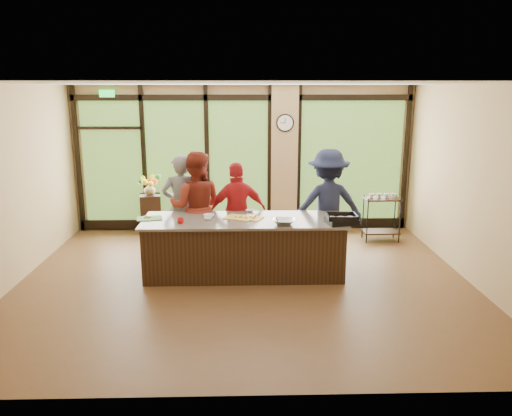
{
  "coord_description": "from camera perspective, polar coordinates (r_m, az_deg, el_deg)",
  "views": [
    {
      "loc": [
        -0.02,
        -7.32,
        2.94
      ],
      "look_at": [
        0.19,
        0.4,
        1.08
      ],
      "focal_mm": 35.0,
      "sensor_mm": 36.0,
      "label": 1
    }
  ],
  "objects": [
    {
      "name": "cook_midleft",
      "position": [
        8.59,
        -6.86,
        0.11
      ],
      "size": [
        0.97,
        0.78,
        1.91
      ],
      "primitive_type": "imported",
      "rotation": [
        0.0,
        0.0,
        3.08
      ],
      "color": "maroon",
      "rests_on": "floor"
    },
    {
      "name": "back_wall",
      "position": [
        10.42,
        -1.46,
        5.63
      ],
      "size": [
        7.0,
        0.0,
        7.0
      ],
      "primitive_type": "plane",
      "rotation": [
        1.57,
        0.0,
        0.0
      ],
      "color": "tan",
      "rests_on": "floor"
    },
    {
      "name": "left_wall",
      "position": [
        8.24,
        -26.57,
        2.06
      ],
      "size": [
        0.0,
        6.0,
        6.0
      ],
      "primitive_type": "plane",
      "rotation": [
        1.57,
        0.0,
        1.57
      ],
      "color": "tan",
      "rests_on": "floor"
    },
    {
      "name": "prep_bowl_near",
      "position": [
        8.02,
        -5.44,
        -0.89
      ],
      "size": [
        0.19,
        0.19,
        0.05
      ],
      "primitive_type": "imported",
      "rotation": [
        0.0,
        0.0,
        0.11
      ],
      "color": "white",
      "rests_on": "countertop"
    },
    {
      "name": "wall_clock",
      "position": [
        10.25,
        3.34,
        9.69
      ],
      "size": [
        0.36,
        0.04,
        0.36
      ],
      "color": "black",
      "rests_on": "window_wall"
    },
    {
      "name": "flower_vase",
      "position": [
        10.34,
        -12.07,
        2.16
      ],
      "size": [
        0.31,
        0.31,
        0.24
      ],
      "primitive_type": "imported",
      "rotation": [
        0.0,
        0.0,
        -0.41
      ],
      "color": "olive",
      "rests_on": "flower_stand"
    },
    {
      "name": "right_wall",
      "position": [
        8.25,
        23.72,
        2.36
      ],
      "size": [
        0.0,
        6.0,
        6.0
      ],
      "primitive_type": "plane",
      "rotation": [
        1.57,
        0.0,
        -1.57
      ],
      "color": "tan",
      "rests_on": "floor"
    },
    {
      "name": "window_wall",
      "position": [
        10.4,
        -0.55,
        5.02
      ],
      "size": [
        6.9,
        0.12,
        3.0
      ],
      "color": "tan",
      "rests_on": "floor"
    },
    {
      "name": "cutting_board_right",
      "position": [
        7.96,
        -1.94,
        -1.09
      ],
      "size": [
        0.53,
        0.47,
        0.01
      ],
      "primitive_type": "cube",
      "rotation": [
        0.0,
        0.0,
        -0.41
      ],
      "color": "gold",
      "rests_on": "countertop"
    },
    {
      "name": "red_ramekin",
      "position": [
        7.71,
        -8.63,
        -1.46
      ],
      "size": [
        0.12,
        0.12,
        0.08
      ],
      "primitive_type": "imported",
      "rotation": [
        0.0,
        0.0,
        -0.21
      ],
      "color": "red",
      "rests_on": "countertop"
    },
    {
      "name": "floor",
      "position": [
        7.89,
        -1.34,
        -8.31
      ],
      "size": [
        7.0,
        7.0,
        0.0
      ],
      "primitive_type": "plane",
      "color": "brown",
      "rests_on": "ground"
    },
    {
      "name": "roasting_pan",
      "position": [
        7.73,
        9.75,
        -1.48
      ],
      "size": [
        0.51,
        0.44,
        0.08
      ],
      "primitive_type": "cube",
      "rotation": [
        0.0,
        0.0,
        0.22
      ],
      "color": "black",
      "rests_on": "countertop"
    },
    {
      "name": "ceiling",
      "position": [
        7.32,
        -1.48,
        14.03
      ],
      "size": [
        7.0,
        7.0,
        0.0
      ],
      "primitive_type": "plane",
      "rotation": [
        3.14,
        0.0,
        0.0
      ],
      "color": "silver",
      "rests_on": "back_wall"
    },
    {
      "name": "mixing_bowl",
      "position": [
        7.58,
        3.21,
        -1.58
      ],
      "size": [
        0.39,
        0.39,
        0.08
      ],
      "primitive_type": "imported",
      "rotation": [
        0.0,
        0.0,
        -0.15
      ],
      "color": "silver",
      "rests_on": "countertop"
    },
    {
      "name": "cook_left",
      "position": [
        8.78,
        -8.51,
        0.13
      ],
      "size": [
        0.74,
        0.55,
        1.84
      ],
      "primitive_type": "imported",
      "rotation": [
        0.0,
        0.0,
        3.32
      ],
      "color": "slate",
      "rests_on": "floor"
    },
    {
      "name": "cutting_board_left",
      "position": [
        8.09,
        -12.08,
        -1.16
      ],
      "size": [
        0.44,
        0.36,
        0.01
      ],
      "primitive_type": "cube",
      "rotation": [
        0.0,
        0.0,
        0.19
      ],
      "color": "#529034",
      "rests_on": "countertop"
    },
    {
      "name": "prep_bowl_far",
      "position": [
        8.36,
        -0.7,
        -0.3
      ],
      "size": [
        0.18,
        0.18,
        0.03
      ],
      "primitive_type": "imported",
      "rotation": [
        0.0,
        0.0,
        -0.34
      ],
      "color": "white",
      "rests_on": "countertop"
    },
    {
      "name": "cook_midright",
      "position": [
        8.57,
        -2.12,
        -0.48
      ],
      "size": [
        1.08,
        0.66,
        1.72
      ],
      "primitive_type": "imported",
      "rotation": [
        0.0,
        0.0,
        3.4
      ],
      "color": "#AB1A1F",
      "rests_on": "floor"
    },
    {
      "name": "countertop",
      "position": [
        7.89,
        -1.39,
        -1.42
      ],
      "size": [
        3.2,
        1.1,
        0.04
      ],
      "primitive_type": "cube",
      "color": "#70685C",
      "rests_on": "island_base"
    },
    {
      "name": "prep_bowl_mid",
      "position": [
        7.87,
        -5.52,
        -1.21
      ],
      "size": [
        0.16,
        0.16,
        0.04
      ],
      "primitive_type": "imported",
      "rotation": [
        0.0,
        0.0,
        -0.29
      ],
      "color": "white",
      "rests_on": "countertop"
    },
    {
      "name": "cook_right",
      "position": [
        8.7,
        8.19,
        0.33
      ],
      "size": [
        1.28,
        0.77,
        1.94
      ],
      "primitive_type": "imported",
      "rotation": [
        0.0,
        0.0,
        3.19
      ],
      "color": "#1B203C",
      "rests_on": "floor"
    },
    {
      "name": "bar_cart",
      "position": [
        10.06,
        14.16,
        -0.49
      ],
      "size": [
        0.7,
        0.41,
        0.95
      ],
      "rotation": [
        0.0,
        0.0,
        0.01
      ],
      "color": "black",
      "rests_on": "floor"
    },
    {
      "name": "flower_stand",
      "position": [
        10.46,
        -11.92,
        -0.71
      ],
      "size": [
        0.48,
        0.48,
        0.82
      ],
      "primitive_type": "cube",
      "rotation": [
        0.0,
        0.0,
        0.19
      ],
      "color": "black",
      "rests_on": "floor"
    },
    {
      "name": "island_base",
      "position": [
        8.02,
        -1.37,
        -4.59
      ],
      "size": [
        3.1,
        1.0,
        0.88
      ],
      "primitive_type": "cube",
      "color": "black",
      "rests_on": "floor"
    },
    {
      "name": "cutting_board_center",
      "position": [
        7.92,
        -0.69,
        -1.17
      ],
      "size": [
        0.47,
        0.41,
        0.01
      ],
      "primitive_type": "cube",
      "rotation": [
        0.0,
        0.0,
        -0.39
      ],
      "color": "gold",
      "rests_on": "countertop"
    }
  ]
}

